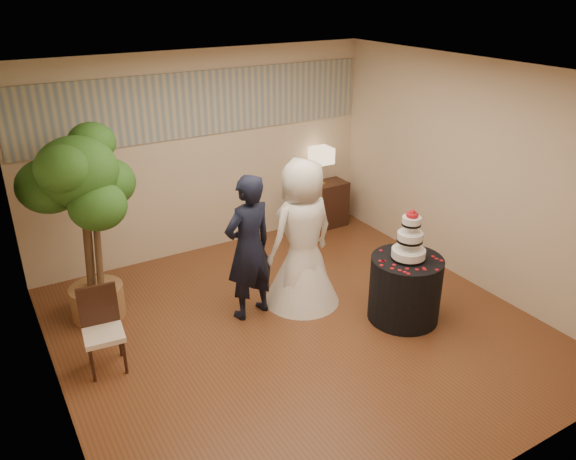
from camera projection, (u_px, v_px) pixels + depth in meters
floor at (298, 329)px, 6.33m from camera, size 5.00×5.00×0.00m
ceiling at (301, 75)px, 5.18m from camera, size 5.00×5.00×0.00m
wall_back at (204, 155)px, 7.72m from camera, size 5.00×0.06×2.80m
wall_front at (494, 337)px, 3.80m from camera, size 5.00×0.06×2.80m
wall_left at (40, 275)px, 4.59m from camera, size 0.06×5.00×2.80m
wall_right at (471, 175)px, 6.92m from camera, size 0.06×5.00×2.80m
mural_border at (201, 104)px, 7.41m from camera, size 4.90×0.02×0.85m
groom at (249, 248)px, 6.28m from camera, size 0.70×0.53×1.72m
bride at (302, 234)px, 6.53m from camera, size 1.02×1.02×1.80m
cake_table at (405, 289)px, 6.40m from camera, size 1.01×1.01×0.77m
wedding_cake at (410, 235)px, 6.12m from camera, size 0.38×0.38×0.59m
console at (320, 206)px, 8.79m from camera, size 0.86×0.39×0.72m
table_lamp at (321, 166)px, 8.52m from camera, size 0.29×0.29×0.58m
ficus_tree at (86, 228)px, 6.12m from camera, size 1.52×1.52×2.26m
side_chair at (103, 332)px, 5.52m from camera, size 0.44×0.46×0.87m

